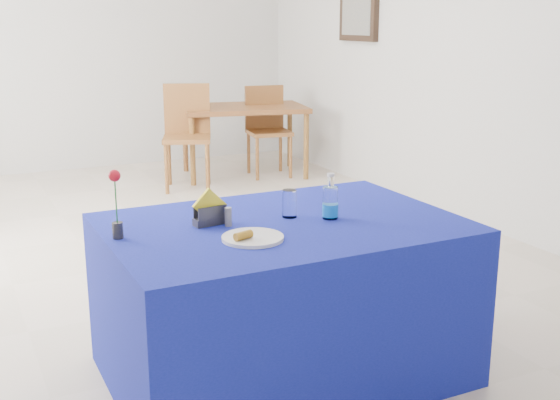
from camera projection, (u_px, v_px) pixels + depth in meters
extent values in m
plane|color=beige|center=(178.00, 260.00, 4.99)|extent=(7.00, 7.00, 0.00)
plane|color=silver|center=(73.00, 43.00, 7.68)|extent=(5.00, 0.00, 5.00)
plane|color=silver|center=(467.00, 52.00, 5.70)|extent=(0.00, 7.00, 7.00)
cube|color=black|center=(359.00, 15.00, 7.00)|extent=(0.06, 0.64, 0.52)
cube|color=#998C66|center=(357.00, 15.00, 6.99)|extent=(0.02, 0.52, 0.40)
cylinder|color=white|center=(253.00, 238.00, 2.95)|extent=(0.26, 0.26, 0.01)
cylinder|color=white|center=(290.00, 204.00, 3.27)|extent=(0.07, 0.07, 0.13)
cylinder|color=gray|center=(207.00, 216.00, 3.16)|extent=(0.03, 0.03, 0.08)
cylinder|color=slate|center=(228.00, 217.00, 3.14)|extent=(0.03, 0.03, 0.08)
cube|color=navy|center=(283.00, 299.00, 3.31)|extent=(1.60, 1.10, 0.76)
cylinder|color=white|center=(330.00, 203.00, 3.25)|extent=(0.07, 0.07, 0.15)
cylinder|color=blue|center=(330.00, 210.00, 3.26)|extent=(0.07, 0.07, 0.06)
cylinder|color=silver|center=(331.00, 182.00, 3.23)|extent=(0.03, 0.03, 0.05)
cylinder|color=silver|center=(331.00, 175.00, 3.22)|extent=(0.03, 0.03, 0.01)
cube|color=#35353A|center=(210.00, 221.00, 3.16)|extent=(0.16, 0.08, 0.03)
cube|color=#35363A|center=(213.00, 216.00, 3.14)|extent=(0.14, 0.02, 0.09)
cube|color=#353539|center=(207.00, 214.00, 3.18)|extent=(0.14, 0.02, 0.09)
cube|color=yellow|center=(210.00, 205.00, 3.15)|extent=(0.16, 0.02, 0.16)
cylinder|color=#232428|center=(118.00, 230.00, 2.96)|extent=(0.05, 0.05, 0.07)
cylinder|color=#1B6E27|center=(116.00, 204.00, 2.93)|extent=(0.01, 0.01, 0.22)
sphere|color=red|center=(114.00, 176.00, 2.90)|extent=(0.05, 0.05, 0.05)
cube|color=brown|center=(244.00, 108.00, 7.49)|extent=(1.44, 1.09, 0.05)
cylinder|color=#99632C|center=(193.00, 151.00, 7.12)|extent=(0.06, 0.06, 0.71)
cylinder|color=olive|center=(306.00, 146.00, 7.40)|extent=(0.06, 0.06, 0.71)
cylinder|color=brown|center=(185.00, 140.00, 7.78)|extent=(0.06, 0.06, 0.71)
cylinder|color=brown|center=(290.00, 136.00, 8.05)|extent=(0.06, 0.06, 0.71)
cylinder|color=#95572B|center=(166.00, 169.00, 6.79)|extent=(0.04, 0.04, 0.49)
cylinder|color=#95572B|center=(207.00, 168.00, 6.83)|extent=(0.04, 0.04, 0.49)
cylinder|color=#95572B|center=(169.00, 161.00, 7.17)|extent=(0.04, 0.04, 0.49)
cylinder|color=#95572B|center=(208.00, 160.00, 7.21)|extent=(0.04, 0.04, 0.49)
cube|color=#95572B|center=(187.00, 139.00, 6.93)|extent=(0.60, 0.60, 0.04)
cube|color=#95572B|center=(187.00, 109.00, 7.07)|extent=(0.45, 0.21, 0.51)
cylinder|color=#95572B|center=(257.00, 159.00, 7.37)|extent=(0.04, 0.04, 0.46)
cylinder|color=#95572B|center=(290.00, 157.00, 7.48)|extent=(0.04, 0.04, 0.46)
cylinder|color=#95572B|center=(249.00, 153.00, 7.71)|extent=(0.04, 0.04, 0.46)
cylinder|color=#95572B|center=(281.00, 151.00, 7.82)|extent=(0.04, 0.04, 0.46)
cube|color=#95572B|center=(269.00, 132.00, 7.53)|extent=(0.49, 0.49, 0.04)
cube|color=#95572B|center=(264.00, 107.00, 7.65)|extent=(0.43, 0.11, 0.47)
cylinder|color=gold|center=(243.00, 235.00, 2.90)|extent=(0.09, 0.06, 0.03)
cylinder|color=beige|center=(251.00, 233.00, 2.93)|extent=(0.01, 0.03, 0.03)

